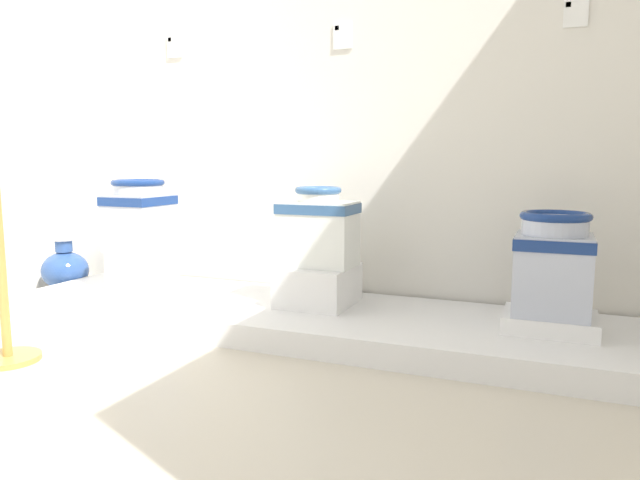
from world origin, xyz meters
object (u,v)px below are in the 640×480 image
at_px(plinth_block_rightmost, 142,269).
at_px(decorative_vase_spare, 65,270).
at_px(stanchion_post_near_left, 3,295).
at_px(antique_toilet_pale_glazed, 318,226).
at_px(plinth_block_slender_white, 550,322).
at_px(info_placard_second, 343,35).
at_px(info_placard_third, 576,12).
at_px(plinth_block_pale_glazed, 318,285).
at_px(antique_toilet_rightmost, 139,213).
at_px(antique_toilet_slender_white, 553,261).
at_px(info_placard_first, 174,46).

relative_size(plinth_block_rightmost, decorative_vase_spare, 0.79).
height_order(plinth_block_rightmost, stanchion_post_near_left, stanchion_post_near_left).
xyz_separation_m(antique_toilet_pale_glazed, stanchion_post_near_left, (-1.04, -1.02, -0.24)).
relative_size(plinth_block_rightmost, plinth_block_slender_white, 0.75).
bearing_deg(info_placard_second, plinth_block_rightmost, -160.68).
bearing_deg(antique_toilet_pale_glazed, info_placard_third, 16.95).
height_order(plinth_block_pale_glazed, info_placard_third, info_placard_third).
relative_size(plinth_block_rightmost, stanchion_post_near_left, 0.29).
relative_size(antique_toilet_rightmost, antique_toilet_slender_white, 0.91).
bearing_deg(antique_toilet_pale_glazed, antique_toilet_slender_white, -2.90).
xyz_separation_m(plinth_block_pale_glazed, info_placard_first, (-1.12, 0.36, 1.35)).
relative_size(plinth_block_pale_glazed, antique_toilet_pale_glazed, 0.96).
xyz_separation_m(plinth_block_rightmost, plinth_block_slender_white, (2.25, -0.02, -0.08)).
height_order(info_placard_second, decorative_vase_spare, info_placard_second).
height_order(antique_toilet_slender_white, info_placard_third, info_placard_third).
height_order(info_placard_first, decorative_vase_spare, info_placard_first).
bearing_deg(antique_toilet_rightmost, info_placard_third, 9.70).
xyz_separation_m(plinth_block_pale_glazed, antique_toilet_slender_white, (1.13, -0.06, 0.21)).
distance_m(plinth_block_pale_glazed, antique_toilet_slender_white, 1.15).
xyz_separation_m(antique_toilet_rightmost, info_placard_second, (1.12, 0.39, 0.99)).
height_order(antique_toilet_rightmost, info_placard_third, info_placard_third).
distance_m(plinth_block_slender_white, decorative_vase_spare, 2.95).
bearing_deg(plinth_block_rightmost, antique_toilet_pale_glazed, 1.76).
xyz_separation_m(antique_toilet_pale_glazed, decorative_vase_spare, (-1.82, 0.06, -0.37)).
distance_m(antique_toilet_rightmost, antique_toilet_pale_glazed, 1.12).
relative_size(plinth_block_rightmost, plinth_block_pale_glazed, 0.75).
bearing_deg(decorative_vase_spare, plinth_block_pale_glazed, -1.90).
height_order(antique_toilet_rightmost, decorative_vase_spare, antique_toilet_rightmost).
xyz_separation_m(plinth_block_rightmost, antique_toilet_pale_glazed, (1.12, 0.03, 0.30)).
bearing_deg(plinth_block_rightmost, stanchion_post_near_left, -85.60).
height_order(antique_toilet_pale_glazed, info_placard_second, info_placard_second).
distance_m(plinth_block_pale_glazed, antique_toilet_pale_glazed, 0.31).
height_order(plinth_block_pale_glazed, info_placard_first, info_placard_first).
bearing_deg(info_placard_third, antique_toilet_slender_white, -95.24).
bearing_deg(decorative_vase_spare, antique_toilet_rightmost, -7.71).
relative_size(antique_toilet_slender_white, decorative_vase_spare, 1.20).
height_order(plinth_block_pale_glazed, antique_toilet_pale_glazed, antique_toilet_pale_glazed).
relative_size(plinth_block_slender_white, info_placard_second, 2.79).
bearing_deg(info_placard_second, info_placard_third, -0.00).
relative_size(info_placard_first, info_placard_second, 0.98).
relative_size(info_placard_second, info_placard_third, 1.07).
relative_size(antique_toilet_rightmost, plinth_block_pale_glazed, 1.04).
bearing_deg(plinth_block_rightmost, info_placard_first, 89.76).
height_order(plinth_block_slender_white, decorative_vase_spare, decorative_vase_spare).
distance_m(antique_toilet_slender_white, decorative_vase_spare, 2.97).
xyz_separation_m(plinth_block_pale_glazed, decorative_vase_spare, (-1.82, 0.06, -0.06)).
bearing_deg(antique_toilet_pale_glazed, info_placard_second, 90.24).
bearing_deg(antique_toilet_pale_glazed, plinth_block_rightmost, -178.24).
distance_m(plinth_block_rightmost, plinth_block_pale_glazed, 1.12).
bearing_deg(info_placard_first, plinth_block_slender_white, -10.44).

